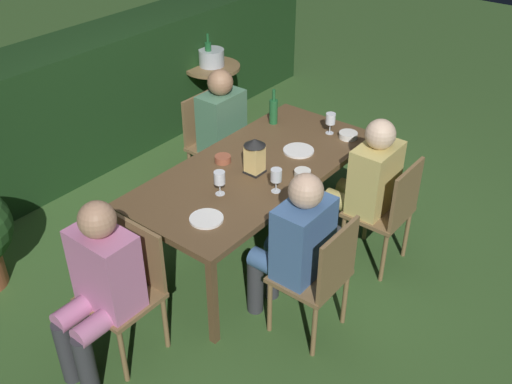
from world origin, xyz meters
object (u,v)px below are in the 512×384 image
Objects in this scene: chair_side_left_b at (388,209)px; chair_side_left_a at (319,275)px; chair_head_near at (128,285)px; bowl_bread at (302,173)px; bowl_salad at (348,135)px; side_table at (213,85)px; wine_glass_c at (331,120)px; person_in_blue at (294,243)px; dining_table at (256,172)px; plate_b at (299,151)px; bowl_olives at (223,159)px; lantern_centerpiece at (255,154)px; green_bottle_on_table at (274,111)px; wine_glass_a at (220,179)px; plate_a at (206,219)px; ice_bucket at (211,56)px; chair_side_right_b at (211,140)px; person_in_pink at (99,283)px; wine_glass_b at (276,176)px; person_in_green at (228,130)px; person_in_mustard at (366,182)px.

chair_side_left_b and chair_side_left_a have the same top height.
bowl_bread is at bearing -14.65° from chair_head_near.
bowl_salad is 0.22× the size of side_table.
wine_glass_c is at bearing 30.56° from chair_side_left_a.
chair_side_left_b is 0.76× the size of person_in_blue.
wine_glass_c reaches higher than bowl_bread.
dining_table is at bearing 0.00° from chair_head_near.
plate_b is 1.60× the size of bowl_salad.
lantern_centerpiece is at bearing -84.37° from bowl_olives.
wine_glass_c is (0.31, 0.71, 0.37)m from chair_side_left_b.
green_bottle_on_table is 1.11m from wine_glass_a.
chair_side_left_a is 5.15× the size of wine_glass_c.
bowl_salad is (1.22, 0.55, 0.28)m from chair_side_left_a.
plate_a is 0.81m from bowl_bread.
bowl_bread is 0.34× the size of ice_bucket.
wine_glass_c is 0.18m from bowl_salad.
wine_glass_a reaches higher than bowl_olives.
chair_side_right_b is 5.15× the size of wine_glass_a.
person_in_pink is at bearing -149.19° from side_table.
wine_glass_a is 0.32m from plate_a.
wine_glass_b is 0.79× the size of plate_a.
person_in_green reaches higher than plate_b.
lantern_centerpiece reaches higher than bowl_salad.
person_in_mustard is at bearing -35.14° from wine_glass_a.
bowl_bread is at bearing -62.33° from lantern_centerpiece.
lantern_centerpiece reaches higher than chair_side_right_b.
person_in_mustard is 0.83m from lantern_centerpiece.
dining_table is 2.27× the size of chair_head_near.
chair_head_near reaches higher than bowl_olives.
side_table is (1.41, 1.69, -0.25)m from dining_table.
chair_head_near is 1.81m from person_in_green.
person_in_blue reaches higher than plate_b.
bowl_bread is at bearing -12.82° from person_in_pink.
chair_side_left_a is 1.16m from bowl_olives.
plate_a is at bearing -160.23° from green_bottle_on_table.
chair_side_left_a is at bearing -126.08° from ice_bucket.
side_table is (2.11, 1.86, -0.30)m from plate_a.
lantern_centerpiece reaches higher than wine_glass_b.
chair_head_near is at bearing 177.38° from wine_glass_a.
person_in_blue is at bearing -124.26° from person_in_green.
wine_glass_c is (0.13, -0.45, 0.01)m from green_bottle_on_table.
plate_a is (-1.15, 0.68, 0.26)m from chair_side_left_b.
wine_glass_b is (-0.62, -0.96, 0.22)m from person_in_green.
bowl_bread is (0.18, -0.57, 0.00)m from bowl_olives.
wine_glass_b is at bearing -16.21° from chair_head_near.
chair_side_right_b is at bearing 90.00° from person_in_green.
wine_glass_c is at bearing 16.92° from bowl_bread.
chair_side_left_b is at bearing -110.82° from side_table.
chair_head_near is 1.62m from plate_b.
green_bottle_on_table reaches higher than bowl_salad.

